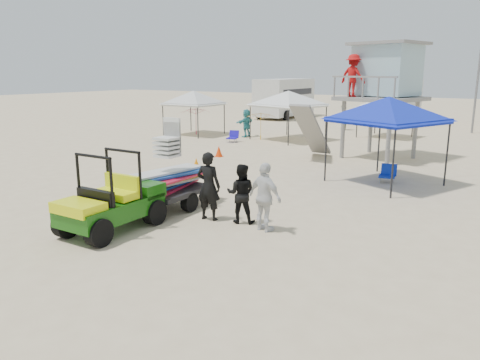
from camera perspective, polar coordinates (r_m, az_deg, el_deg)
The scene contains 21 objects.
ground at distance 9.72m, azimuth -12.21°, elevation -10.55°, with size 140.00×140.00×0.00m, color beige.
utility_cart at distance 11.83m, azimuth -15.70°, elevation -1.83°, with size 1.35×2.56×1.94m.
surf_trailer at distance 13.45m, azimuth -8.35°, elevation 0.39°, with size 1.45×2.66×2.27m.
man_left at distance 12.30m, azimuth -3.85°, elevation -0.76°, with size 0.67×0.44×1.83m, color black.
man_mid at distance 12.07m, azimuth 0.12°, elevation -1.66°, with size 0.76×0.59×1.56m, color black.
man_right at distance 11.42m, azimuth 3.07°, elevation -2.12°, with size 1.01×0.42×1.72m, color silver.
lifeguard_tower at distance 22.08m, azimuth 16.86°, elevation 12.19°, with size 3.82×3.82×4.99m.
canopy_blue at distance 16.88m, azimuth 17.68°, elevation 9.18°, with size 3.98×3.98×3.43m.
canopy_white_a at distance 27.08m, azimuth 5.93°, elevation 10.47°, with size 4.05×4.05×3.20m.
canopy_white_b at distance 29.47m, azimuth -5.69°, elevation 10.49°, with size 2.91×2.91×3.11m.
canopy_white_c at distance 29.41m, azimuth 17.47°, elevation 9.71°, with size 2.97×2.97×2.98m.
umbrella_a at distance 29.42m, azimuth -5.42°, elevation 7.16°, with size 1.85×1.89×1.70m, color red.
umbrella_b at distance 27.09m, azimuth 2.56°, elevation 6.60°, with size 1.75×1.78×1.60m, color gold.
cone_near at distance 18.77m, azimuth -5.35°, elevation 1.96°, with size 0.34×0.34×0.50m, color orange.
cone_far at distance 21.71m, azimuth -2.60°, elevation 3.52°, with size 0.34×0.34×0.50m, color #ED3807.
beach_chair_a at distance 26.31m, azimuth -0.87°, elevation 5.34°, with size 0.65×0.71×0.64m.
beach_chair_b at distance 17.48m, azimuth 17.57°, elevation 0.79°, with size 0.62×0.67×0.64m.
rv_far_left at distance 40.71m, azimuth 5.46°, elevation 10.12°, with size 2.64×6.80×3.25m.
rv_mid_left at distance 38.97m, azimuth 18.54°, elevation 9.39°, with size 2.65×6.50×3.25m.
light_pole_left at distance 33.45m, azimuth 27.10°, elevation 11.94°, with size 0.14×0.14×8.00m, color slate.
distant_beachgoers at distance 27.20m, azimuth 16.50°, elevation 6.22°, with size 17.92×17.33×1.84m.
Camera 1 is at (6.35, -6.28, 3.85)m, focal length 35.00 mm.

